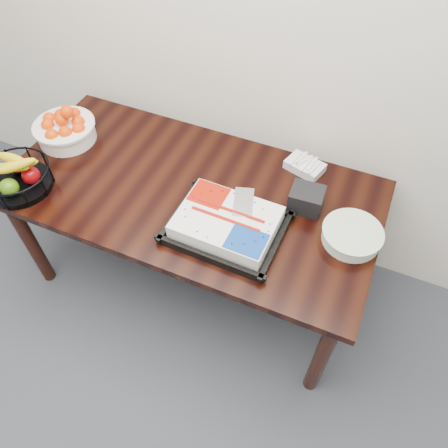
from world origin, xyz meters
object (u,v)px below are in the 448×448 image
at_px(tangerine_bowl, 64,126).
at_px(table, 191,202).
at_px(napkin_box, 306,199).
at_px(cake_tray, 227,224).
at_px(plate_stack, 352,236).
at_px(fruit_basket, 16,176).

bearing_deg(tangerine_bowl, table, -5.69).
bearing_deg(table, napkin_box, 11.92).
height_order(table, tangerine_bowl, tangerine_bowl).
distance_m(cake_tray, plate_stack, 0.54).
relative_size(table, plate_stack, 6.87).
height_order(fruit_basket, plate_stack, fruit_basket).
bearing_deg(tangerine_bowl, cake_tray, -12.98).
bearing_deg(plate_stack, tangerine_bowl, 177.40).
xyz_separation_m(table, tangerine_bowl, (-0.76, 0.08, 0.17)).
distance_m(table, plate_stack, 0.78).
distance_m(plate_stack, napkin_box, 0.26).
bearing_deg(napkin_box, plate_stack, -24.20).
xyz_separation_m(cake_tray, plate_stack, (0.51, 0.16, -0.01)).
relative_size(tangerine_bowl, napkin_box, 2.14).
height_order(table, cake_tray, cake_tray).
height_order(cake_tray, tangerine_bowl, tangerine_bowl).
relative_size(table, fruit_basket, 5.54).
distance_m(table, cake_tray, 0.33).
relative_size(table, napkin_box, 12.12).
height_order(table, plate_stack, plate_stack).
xyz_separation_m(table, napkin_box, (0.54, 0.11, 0.14)).
bearing_deg(cake_tray, table, 148.53).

